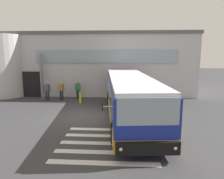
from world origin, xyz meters
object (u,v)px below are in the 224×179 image
Objects in this scene: passenger_by_doorway at (61,90)px; entry_support_column at (42,76)px; bus_main_foreground at (129,98)px; safety_bollard_yellow at (80,98)px; passenger_near_column at (47,90)px; passenger_at_curb_edge at (78,89)px.

entry_support_column is at bearing 160.72° from passenger_by_doorway.
bus_main_foreground reaches higher than safety_bollard_yellow.
safety_bollard_yellow is (-4.00, 3.82, -0.89)m from bus_main_foreground.
bus_main_foreground is 7.05× the size of passenger_near_column.
entry_support_column is 2.39m from passenger_by_doorway.
safety_bollard_yellow is (1.93, -1.10, -0.48)m from passenger_by_doorway.
passenger_near_column is at bearing -169.97° from passenger_by_doorway.
passenger_by_doorway is 1.44m from passenger_at_curb_edge.
passenger_at_curb_edge is (3.37, -0.26, -1.08)m from entry_support_column.
entry_support_column is 2.44× the size of passenger_at_curb_edge.
passenger_near_column is at bearing -48.71° from entry_support_column.
bus_main_foreground reaches higher than passenger_near_column.
passenger_by_doorway is 2.27m from safety_bollard_yellow.
entry_support_column is 2.44× the size of passenger_by_doorway.
entry_support_column reaches higher than bus_main_foreground.
safety_bollard_yellow is (3.12, -0.89, -0.48)m from passenger_near_column.
safety_bollard_yellow is at bearing -24.64° from entry_support_column.
entry_support_column is 1.64m from passenger_near_column.
passenger_at_curb_edge is at bearing 17.77° from passenger_by_doorway.
passenger_at_curb_edge is at bearing -4.42° from entry_support_column.
entry_support_column is at bearing 155.36° from safety_bollard_yellow.
safety_bollard_yellow is (0.56, -1.54, -0.51)m from passenger_at_curb_edge.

